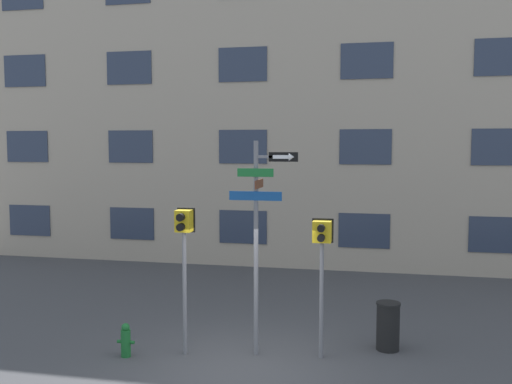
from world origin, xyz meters
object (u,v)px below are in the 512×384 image
at_px(street_sign_pole, 259,228).
at_px(pedestrian_signal_right, 322,248).
at_px(fire_hydrant, 126,340).
at_px(trash_bin, 388,326).
at_px(pedestrian_signal_left, 184,241).

distance_m(street_sign_pole, pedestrian_signal_right, 1.26).
xyz_separation_m(fire_hydrant, trash_bin, (5.00, 1.44, 0.16)).
bearing_deg(street_sign_pole, fire_hydrant, -165.81).
bearing_deg(fire_hydrant, pedestrian_signal_left, 18.45).
height_order(pedestrian_signal_right, fire_hydrant, pedestrian_signal_right).
xyz_separation_m(pedestrian_signal_left, fire_hydrant, (-1.09, -0.36, -1.94)).
height_order(pedestrian_signal_left, trash_bin, pedestrian_signal_left).
distance_m(street_sign_pole, trash_bin, 3.30).
height_order(pedestrian_signal_left, fire_hydrant, pedestrian_signal_left).
xyz_separation_m(pedestrian_signal_left, pedestrian_signal_right, (2.64, 0.37, -0.11)).
bearing_deg(street_sign_pole, pedestrian_signal_left, -169.14).
relative_size(street_sign_pole, pedestrian_signal_right, 1.55).
bearing_deg(pedestrian_signal_right, trash_bin, 29.08).
distance_m(pedestrian_signal_left, fire_hydrant, 2.25).
bearing_deg(pedestrian_signal_right, street_sign_pole, -175.35).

